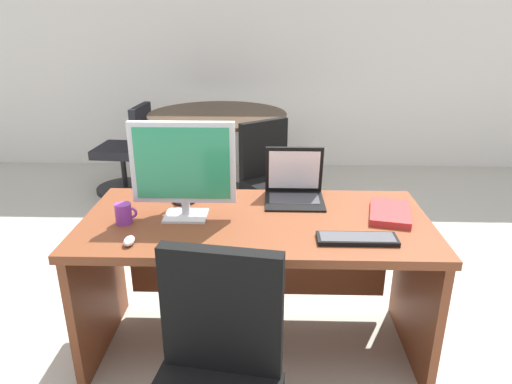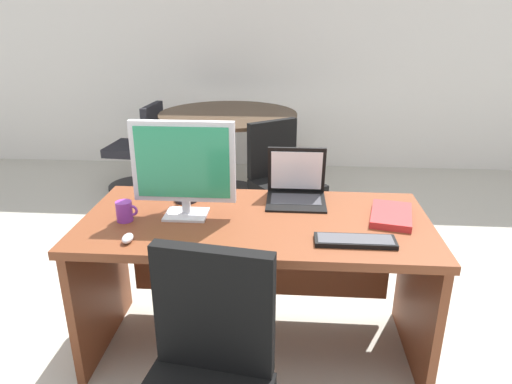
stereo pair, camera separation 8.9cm
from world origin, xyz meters
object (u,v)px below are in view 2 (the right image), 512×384
Objects in this scene: desk_lamp at (182,144)px; book at (391,215)px; desk at (256,253)px; keyboard at (355,241)px; monitor at (183,165)px; meeting_chair_far at (283,189)px; laptop at (296,183)px; coffee_mug at (125,211)px; meeting_chair_near at (140,155)px; mouse at (128,238)px; meeting_table at (228,133)px.

desk_lamp is 1.30× the size of book.
desk is 4.81× the size of keyboard.
meeting_chair_far is at bearing 73.23° from monitor.
keyboard is 1.77m from meeting_chair_far.
monitor is 1.66m from meeting_chair_far.
laptop is at bearing 116.17° from keyboard.
book is at bearing -69.62° from meeting_chair_far.
laptop is (0.19, 0.23, 0.29)m from desk.
desk_lamp is at bearing -169.35° from laptop.
desk_lamp reaches higher than book.
laptop reaches higher than keyboard.
book is (1.01, -0.12, -0.29)m from desk_lamp.
meeting_chair_far is (0.71, 1.54, -0.45)m from coffee_mug.
coffee_mug is at bearing -114.79° from meeting_chair_far.
laptop is at bearing 10.65° from desk_lamp.
laptop is 0.62m from desk_lamp.
book is 0.38× the size of meeting_chair_near.
book is at bearing 53.02° from keyboard.
coffee_mug is at bearing -164.30° from monitor.
book is at bearing -27.18° from laptop.
desk is at bearing 6.29° from monitor.
desk_lamp is 2.40m from meeting_chair_near.
keyboard is at bearing 3.55° from mouse.
keyboard reaches higher than desk.
desk is at bearing -79.04° from meeting_table.
meeting_chair_far is (-0.33, 1.69, -0.41)m from keyboard.
laptop is 0.56m from keyboard.
meeting_table is 1.49× the size of meeting_chair_near.
monitor is 6.13× the size of mouse.
monitor is 1.47× the size of book.
book is at bearing -63.79° from meeting_table.
coffee_mug is 2.27m from meeting_table.
meeting_table is (-0.04, 2.02, -0.44)m from desk_lamp.
coffee_mug reaches higher than meeting_table.
meeting_chair_near is (-0.79, 2.55, -0.41)m from mouse.
laptop is at bearing 152.82° from book.
mouse is (-0.96, -0.06, 0.01)m from keyboard.
laptop is at bearing 38.01° from mouse.
mouse is at bearing -108.14° from desk_lamp.
monitor is at bearing 15.70° from coffee_mug.
meeting_chair_near is 1.62m from meeting_chair_far.
keyboard is (0.24, -0.50, -0.07)m from laptop.
mouse is 0.56m from desk_lamp.
meeting_chair_near is (-0.89, 0.08, -0.25)m from meeting_table.
book is (0.45, -0.23, -0.06)m from laptop.
laptop reaches higher than desk.
meeting_table is 0.93m from meeting_chair_far.
keyboard is 2.56m from meeting_table.
desk is at bearing -179.58° from book.
monitor is 0.56× the size of meeting_chair_far.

